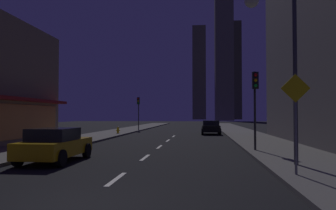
{
  "coord_description": "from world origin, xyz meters",
  "views": [
    {
      "loc": [
        2.67,
        -6.84,
        2.0
      ],
      "look_at": [
        0.0,
        18.83,
        2.81
      ],
      "focal_mm": 34.9,
      "sensor_mm": 36.0,
      "label": 1
    }
  ],
  "objects_px": {
    "car_parked_far": "(211,127)",
    "traffic_light_near_right": "(255,93)",
    "car_parked_near": "(55,145)",
    "fire_hydrant_far_left": "(118,130)",
    "street_lamp_right": "(273,35)",
    "pedestrian_crossing_sign": "(296,115)",
    "traffic_light_far_left": "(138,106)"
  },
  "relations": [
    {
      "from": "traffic_light_near_right",
      "to": "pedestrian_crossing_sign",
      "type": "relative_size",
      "value": 1.33
    },
    {
      "from": "car_parked_near",
      "to": "fire_hydrant_far_left",
      "type": "xyz_separation_m",
      "value": [
        -2.3,
        19.32,
        -0.29
      ]
    },
    {
      "from": "traffic_light_near_right",
      "to": "street_lamp_right",
      "type": "xyz_separation_m",
      "value": [
        -0.12,
        -4.97,
        1.87
      ]
    },
    {
      "from": "car_parked_far",
      "to": "pedestrian_crossing_sign",
      "type": "distance_m",
      "value": 23.98
    },
    {
      "from": "pedestrian_crossing_sign",
      "to": "fire_hydrant_far_left",
      "type": "bearing_deg",
      "value": 117.42
    },
    {
      "from": "car_parked_near",
      "to": "fire_hydrant_far_left",
      "type": "relative_size",
      "value": 6.48
    },
    {
      "from": "car_parked_far",
      "to": "pedestrian_crossing_sign",
      "type": "xyz_separation_m",
      "value": [
        2.0,
        -23.86,
        1.28
      ]
    },
    {
      "from": "street_lamp_right",
      "to": "pedestrian_crossing_sign",
      "type": "xyz_separation_m",
      "value": [
        0.22,
        -2.17,
        -3.05
      ]
    },
    {
      "from": "car_parked_far",
      "to": "traffic_light_near_right",
      "type": "height_order",
      "value": "traffic_light_near_right"
    },
    {
      "from": "street_lamp_right",
      "to": "pedestrian_crossing_sign",
      "type": "bearing_deg",
      "value": -84.2
    },
    {
      "from": "fire_hydrant_far_left",
      "to": "traffic_light_far_left",
      "type": "height_order",
      "value": "traffic_light_far_left"
    },
    {
      "from": "car_parked_near",
      "to": "car_parked_far",
      "type": "distance_m",
      "value": 22.21
    },
    {
      "from": "fire_hydrant_far_left",
      "to": "traffic_light_near_right",
      "type": "bearing_deg",
      "value": -52.83
    },
    {
      "from": "car_parked_far",
      "to": "fire_hydrant_far_left",
      "type": "relative_size",
      "value": 6.48
    },
    {
      "from": "car_parked_near",
      "to": "street_lamp_right",
      "type": "relative_size",
      "value": 0.64
    },
    {
      "from": "car_parked_far",
      "to": "traffic_light_far_left",
      "type": "xyz_separation_m",
      "value": [
        -9.1,
        7.05,
        2.45
      ]
    },
    {
      "from": "car_parked_far",
      "to": "street_lamp_right",
      "type": "bearing_deg",
      "value": -85.31
    },
    {
      "from": "car_parked_near",
      "to": "pedestrian_crossing_sign",
      "type": "relative_size",
      "value": 1.34
    },
    {
      "from": "street_lamp_right",
      "to": "pedestrian_crossing_sign",
      "type": "distance_m",
      "value": 3.75
    },
    {
      "from": "fire_hydrant_far_left",
      "to": "traffic_light_near_right",
      "type": "distance_m",
      "value": 19.06
    },
    {
      "from": "traffic_light_far_left",
      "to": "fire_hydrant_far_left",
      "type": "bearing_deg",
      "value": -92.62
    },
    {
      "from": "traffic_light_near_right",
      "to": "traffic_light_far_left",
      "type": "xyz_separation_m",
      "value": [
        -11.0,
        23.77,
        0.0
      ]
    },
    {
      "from": "car_parked_far",
      "to": "fire_hydrant_far_left",
      "type": "height_order",
      "value": "car_parked_far"
    },
    {
      "from": "pedestrian_crossing_sign",
      "to": "car_parked_near",
      "type": "bearing_deg",
      "value": 162.77
    },
    {
      "from": "car_parked_near",
      "to": "fire_hydrant_far_left",
      "type": "bearing_deg",
      "value": 96.79
    },
    {
      "from": "pedestrian_crossing_sign",
      "to": "traffic_light_near_right",
      "type": "bearing_deg",
      "value": 90.8
    },
    {
      "from": "car_parked_far",
      "to": "pedestrian_crossing_sign",
      "type": "relative_size",
      "value": 1.34
    },
    {
      "from": "car_parked_far",
      "to": "fire_hydrant_far_left",
      "type": "bearing_deg",
      "value": -169.89
    },
    {
      "from": "car_parked_far",
      "to": "street_lamp_right",
      "type": "distance_m",
      "value": 22.19
    },
    {
      "from": "traffic_light_far_left",
      "to": "pedestrian_crossing_sign",
      "type": "height_order",
      "value": "traffic_light_far_left"
    },
    {
      "from": "traffic_light_far_left",
      "to": "street_lamp_right",
      "type": "relative_size",
      "value": 0.64
    },
    {
      "from": "street_lamp_right",
      "to": "pedestrian_crossing_sign",
      "type": "relative_size",
      "value": 2.09
    }
  ]
}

